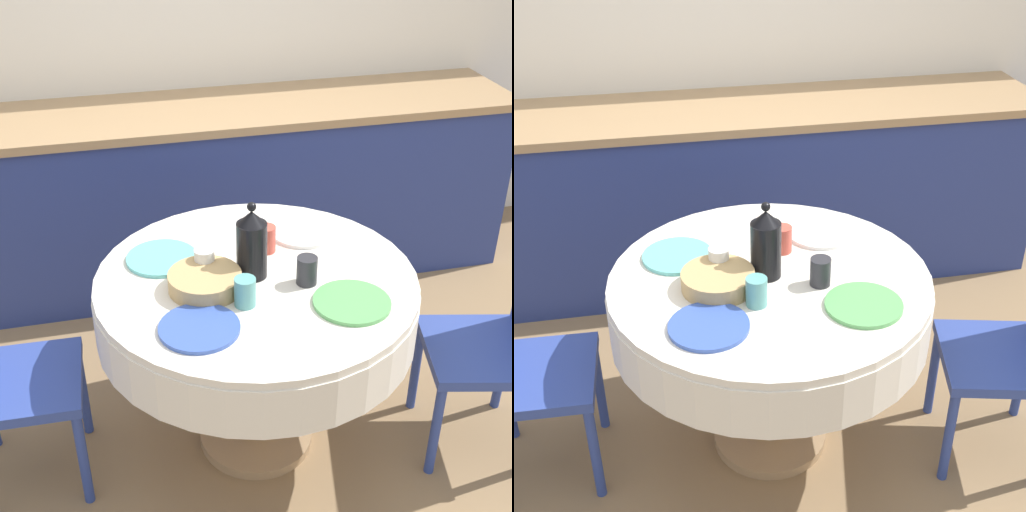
# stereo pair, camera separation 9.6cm
# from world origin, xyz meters

# --- Properties ---
(ground_plane) EXTENTS (12.00, 12.00, 0.00)m
(ground_plane) POSITION_xyz_m (0.00, 0.00, 0.00)
(ground_plane) COLOR #8E704C
(wall_back) EXTENTS (7.00, 0.05, 2.60)m
(wall_back) POSITION_xyz_m (0.00, 1.62, 1.30)
(wall_back) COLOR silver
(wall_back) RESTS_ON ground_plane
(kitchen_counter) EXTENTS (3.24, 0.64, 0.93)m
(kitchen_counter) POSITION_xyz_m (0.00, 1.28, 0.46)
(kitchen_counter) COLOR navy
(kitchen_counter) RESTS_ON ground_plane
(dining_table) EXTENTS (1.12, 1.12, 0.76)m
(dining_table) POSITION_xyz_m (0.00, 0.00, 0.63)
(dining_table) COLOR tan
(dining_table) RESTS_ON ground_plane
(chair_left) EXTENTS (0.48, 0.48, 0.94)m
(chair_left) POSITION_xyz_m (0.88, -0.21, 0.51)
(chair_left) COLOR #2D428E
(chair_left) RESTS_ON ground_plane
(plate_near_left) EXTENTS (0.25, 0.25, 0.01)m
(plate_near_left) POSITION_xyz_m (-0.24, -0.26, 0.77)
(plate_near_left) COLOR #3856AD
(plate_near_left) RESTS_ON dining_table
(cup_near_left) EXTENTS (0.07, 0.07, 0.10)m
(cup_near_left) POSITION_xyz_m (-0.07, -0.16, 0.81)
(cup_near_left) COLOR #5BA39E
(cup_near_left) RESTS_ON dining_table
(plate_near_right) EXTENTS (0.25, 0.25, 0.01)m
(plate_near_right) POSITION_xyz_m (0.26, -0.24, 0.77)
(plate_near_right) COLOR #5BA85B
(plate_near_right) RESTS_ON dining_table
(cup_near_right) EXTENTS (0.07, 0.07, 0.10)m
(cup_near_right) POSITION_xyz_m (0.16, -0.08, 0.81)
(cup_near_right) COLOR #28282D
(cup_near_right) RESTS_ON dining_table
(plate_far_left) EXTENTS (0.25, 0.25, 0.01)m
(plate_far_left) POSITION_xyz_m (-0.30, 0.18, 0.77)
(plate_far_left) COLOR #60BCB7
(plate_far_left) RESTS_ON dining_table
(cup_far_left) EXTENTS (0.07, 0.07, 0.10)m
(cup_far_left) POSITION_xyz_m (-0.17, 0.05, 0.81)
(cup_far_left) COLOR white
(cup_far_left) RESTS_ON dining_table
(plate_far_right) EXTENTS (0.25, 0.25, 0.01)m
(plate_far_right) POSITION_xyz_m (0.24, 0.25, 0.77)
(plate_far_right) COLOR white
(plate_far_right) RESTS_ON dining_table
(cup_far_right) EXTENTS (0.07, 0.07, 0.10)m
(cup_far_right) POSITION_xyz_m (0.08, 0.16, 0.81)
(cup_far_right) COLOR #CC4C3D
(cup_far_right) RESTS_ON dining_table
(coffee_carafe) EXTENTS (0.10, 0.10, 0.28)m
(coffee_carafe) POSITION_xyz_m (-0.01, 0.01, 0.88)
(coffee_carafe) COLOR black
(coffee_carafe) RESTS_ON dining_table
(bread_basket) EXTENTS (0.25, 0.25, 0.06)m
(bread_basket) POSITION_xyz_m (-0.18, -0.04, 0.79)
(bread_basket) COLOR tan
(bread_basket) RESTS_ON dining_table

